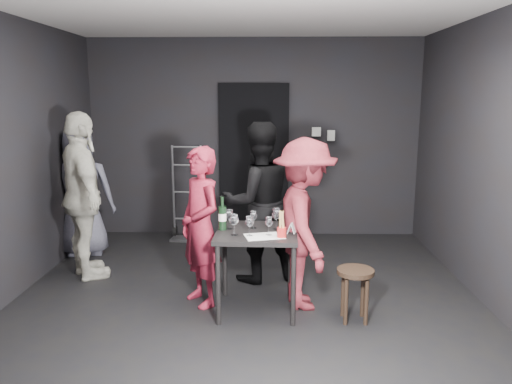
{
  "coord_description": "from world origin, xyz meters",
  "views": [
    {
      "loc": [
        0.22,
        -4.38,
        1.95
      ],
      "look_at": [
        0.09,
        0.25,
        1.04
      ],
      "focal_mm": 35.0,
      "sensor_mm": 36.0,
      "label": 1
    }
  ],
  "objects_px": {
    "bystander_grey": "(81,189)",
    "hand_truck": "(188,222)",
    "tasting_table": "(257,241)",
    "server_red": "(201,227)",
    "breadstick_cup": "(282,225)",
    "woman_black": "(258,193)",
    "bystander_cream": "(82,181)",
    "man_maroon": "(305,220)",
    "wine_bottle": "(222,217)",
    "stool": "(355,281)"
  },
  "relations": [
    {
      "from": "woman_black",
      "to": "tasting_table",
      "type": "bearing_deg",
      "value": 69.43
    },
    {
      "from": "server_red",
      "to": "hand_truck",
      "type": "bearing_deg",
      "value": 156.48
    },
    {
      "from": "bystander_cream",
      "to": "server_red",
      "type": "bearing_deg",
      "value": -149.99
    },
    {
      "from": "server_red",
      "to": "breadstick_cup",
      "type": "bearing_deg",
      "value": 28.78
    },
    {
      "from": "server_red",
      "to": "bystander_cream",
      "type": "distance_m",
      "value": 1.52
    },
    {
      "from": "bystander_cream",
      "to": "bystander_grey",
      "type": "relative_size",
      "value": 1.28
    },
    {
      "from": "server_red",
      "to": "wine_bottle",
      "type": "bearing_deg",
      "value": 27.38
    },
    {
      "from": "man_maroon",
      "to": "server_red",
      "type": "bearing_deg",
      "value": 80.87
    },
    {
      "from": "hand_truck",
      "to": "bystander_grey",
      "type": "height_order",
      "value": "bystander_grey"
    },
    {
      "from": "server_red",
      "to": "breadstick_cup",
      "type": "height_order",
      "value": "server_red"
    },
    {
      "from": "stool",
      "to": "woman_black",
      "type": "distance_m",
      "value": 1.44
    },
    {
      "from": "woman_black",
      "to": "man_maroon",
      "type": "relative_size",
      "value": 1.14
    },
    {
      "from": "tasting_table",
      "to": "man_maroon",
      "type": "height_order",
      "value": "man_maroon"
    },
    {
      "from": "man_maroon",
      "to": "bystander_grey",
      "type": "relative_size",
      "value": 1.0
    },
    {
      "from": "tasting_table",
      "to": "man_maroon",
      "type": "distance_m",
      "value": 0.48
    },
    {
      "from": "stool",
      "to": "bystander_grey",
      "type": "bearing_deg",
      "value": 149.78
    },
    {
      "from": "bystander_cream",
      "to": "woman_black",
      "type": "bearing_deg",
      "value": -124.17
    },
    {
      "from": "hand_truck",
      "to": "bystander_cream",
      "type": "distance_m",
      "value": 1.9
    },
    {
      "from": "server_red",
      "to": "woman_black",
      "type": "bearing_deg",
      "value": 105.15
    },
    {
      "from": "bystander_cream",
      "to": "stool",
      "type": "bearing_deg",
      "value": -144.09
    },
    {
      "from": "hand_truck",
      "to": "woman_black",
      "type": "bearing_deg",
      "value": -51.64
    },
    {
      "from": "woman_black",
      "to": "bystander_grey",
      "type": "relative_size",
      "value": 1.14
    },
    {
      "from": "server_red",
      "to": "bystander_cream",
      "type": "relative_size",
      "value": 0.7
    },
    {
      "from": "stool",
      "to": "man_maroon",
      "type": "relative_size",
      "value": 0.28
    },
    {
      "from": "bystander_cream",
      "to": "wine_bottle",
      "type": "distance_m",
      "value": 1.73
    },
    {
      "from": "hand_truck",
      "to": "woman_black",
      "type": "distance_m",
      "value": 1.93
    },
    {
      "from": "hand_truck",
      "to": "woman_black",
      "type": "relative_size",
      "value": 0.68
    },
    {
      "from": "woman_black",
      "to": "wine_bottle",
      "type": "relative_size",
      "value": 6.24
    },
    {
      "from": "hand_truck",
      "to": "server_red",
      "type": "relative_size",
      "value": 0.86
    },
    {
      "from": "stool",
      "to": "bystander_cream",
      "type": "bearing_deg",
      "value": 159.87
    },
    {
      "from": "hand_truck",
      "to": "man_maroon",
      "type": "xyz_separation_m",
      "value": [
        1.44,
        -2.17,
        0.6
      ]
    },
    {
      "from": "bystander_grey",
      "to": "tasting_table",
      "type": "bearing_deg",
      "value": 134.94
    },
    {
      "from": "woman_black",
      "to": "bystander_grey",
      "type": "distance_m",
      "value": 2.3
    },
    {
      "from": "server_red",
      "to": "bystander_grey",
      "type": "distance_m",
      "value": 2.18
    },
    {
      "from": "bystander_cream",
      "to": "breadstick_cup",
      "type": "height_order",
      "value": "bystander_cream"
    },
    {
      "from": "hand_truck",
      "to": "breadstick_cup",
      "type": "relative_size",
      "value": 5.15
    },
    {
      "from": "server_red",
      "to": "bystander_cream",
      "type": "height_order",
      "value": "bystander_cream"
    },
    {
      "from": "bystander_grey",
      "to": "hand_truck",
      "type": "bearing_deg",
      "value": -157.75
    },
    {
      "from": "wine_bottle",
      "to": "server_red",
      "type": "bearing_deg",
      "value": 153.65
    },
    {
      "from": "bystander_cream",
      "to": "man_maroon",
      "type": "bearing_deg",
      "value": -140.43
    },
    {
      "from": "man_maroon",
      "to": "breadstick_cup",
      "type": "relative_size",
      "value": 6.65
    },
    {
      "from": "hand_truck",
      "to": "wine_bottle",
      "type": "height_order",
      "value": "hand_truck"
    },
    {
      "from": "bystander_cream",
      "to": "bystander_grey",
      "type": "distance_m",
      "value": 0.86
    },
    {
      "from": "tasting_table",
      "to": "server_red",
      "type": "bearing_deg",
      "value": 165.18
    },
    {
      "from": "tasting_table",
      "to": "woman_black",
      "type": "relative_size",
      "value": 0.4
    },
    {
      "from": "hand_truck",
      "to": "woman_black",
      "type": "xyz_separation_m",
      "value": [
        1.0,
        -1.5,
        0.71
      ]
    },
    {
      "from": "bystander_cream",
      "to": "wine_bottle",
      "type": "height_order",
      "value": "bystander_cream"
    },
    {
      "from": "hand_truck",
      "to": "man_maroon",
      "type": "relative_size",
      "value": 0.77
    },
    {
      "from": "bystander_grey",
      "to": "wine_bottle",
      "type": "bearing_deg",
      "value": 131.27
    },
    {
      "from": "hand_truck",
      "to": "bystander_grey",
      "type": "distance_m",
      "value": 1.49
    }
  ]
}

